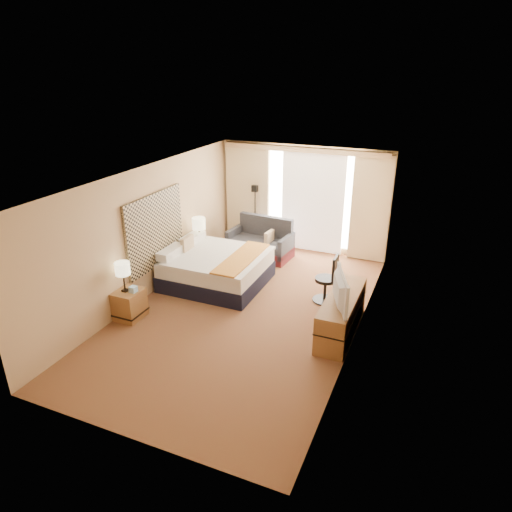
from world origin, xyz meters
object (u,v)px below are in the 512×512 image
at_px(lamp_left, 123,269).
at_px(television, 336,290).
at_px(bed, 216,268).
at_px(desk_chair, 328,281).
at_px(nightstand_right, 197,256).
at_px(loveseat, 261,244).
at_px(floor_lamp, 255,203).
at_px(lamp_right, 199,224).
at_px(nightstand_left, 130,304).
at_px(media_dresser, 341,314).

bearing_deg(lamp_left, television, 10.65).
relative_size(bed, desk_chair, 2.02).
distance_m(nightstand_right, loveseat, 1.62).
relative_size(floor_lamp, lamp_left, 2.76).
height_order(nightstand_right, desk_chair, desk_chair).
xyz_separation_m(loveseat, lamp_right, (-1.06, -1.11, 0.72)).
bearing_deg(nightstand_left, television, 10.39).
height_order(bed, desk_chair, desk_chair).
relative_size(floor_lamp, lamp_right, 2.51).
distance_m(bed, floor_lamp, 2.57).
height_order(floor_lamp, lamp_right, floor_lamp).
bearing_deg(loveseat, nightstand_left, -102.06).
xyz_separation_m(loveseat, television, (2.54, -3.01, 0.67)).
distance_m(nightstand_right, lamp_left, 2.62).
bearing_deg(desk_chair, media_dresser, -64.70).
xyz_separation_m(loveseat, desk_chair, (2.09, -1.63, 0.13)).
distance_m(nightstand_left, desk_chair, 3.80).
relative_size(nightstand_left, loveseat, 0.35).
xyz_separation_m(nightstand_left, lamp_left, (-0.04, -0.02, 0.71)).
bearing_deg(nightstand_left, nightstand_right, 90.00).
height_order(loveseat, floor_lamp, floor_lamp).
bearing_deg(television, lamp_left, 79.03).
height_order(media_dresser, loveseat, loveseat).
height_order(media_dresser, desk_chair, desk_chair).
height_order(nightstand_right, floor_lamp, floor_lamp).
bearing_deg(loveseat, lamp_left, -102.51).
relative_size(nightstand_right, loveseat, 0.35).
distance_m(media_dresser, lamp_right, 4.01).
xyz_separation_m(floor_lamp, television, (2.99, -3.68, -0.12)).
bearing_deg(loveseat, floor_lamp, 128.35).
bearing_deg(lamp_right, nightstand_right, -125.51).
xyz_separation_m(bed, desk_chair, (2.39, 0.15, 0.08)).
bearing_deg(bed, nightstand_right, 143.45).
xyz_separation_m(nightstand_right, lamp_left, (-0.04, -2.52, 0.71)).
bearing_deg(desk_chair, floor_lamp, 136.41).
xyz_separation_m(nightstand_left, television, (3.65, 0.67, 0.71)).
bearing_deg(nightstand_left, floor_lamp, 81.37).
bearing_deg(media_dresser, floor_lamp, 132.65).
bearing_deg(lamp_right, lamp_left, -91.87).
bearing_deg(desk_chair, television, -73.25).
xyz_separation_m(media_dresser, floor_lamp, (-3.04, 3.30, 0.76)).
relative_size(lamp_left, lamp_right, 0.91).
distance_m(loveseat, desk_chair, 2.66).
bearing_deg(media_dresser, bed, 163.61).
relative_size(media_dresser, lamp_right, 2.88).
relative_size(nightstand_right, lamp_right, 0.88).
bearing_deg(lamp_left, desk_chair, 32.60).
height_order(desk_chair, lamp_right, lamp_right).
distance_m(nightstand_left, lamp_right, 2.67).
bearing_deg(nightstand_right, lamp_right, 54.49).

